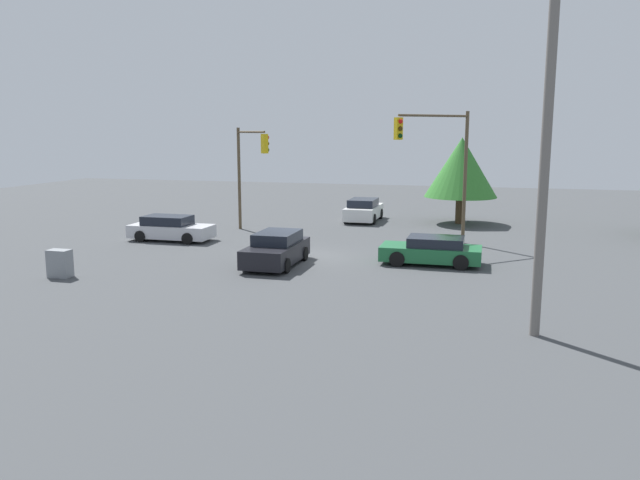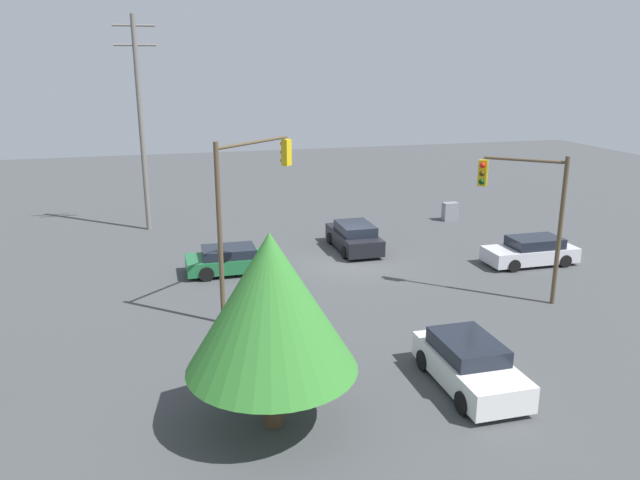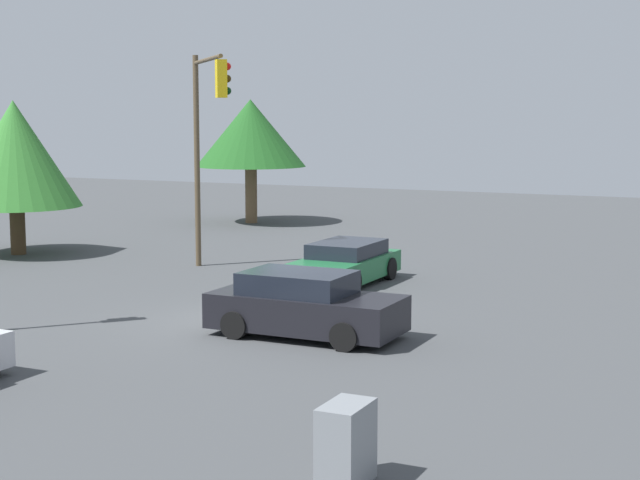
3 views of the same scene
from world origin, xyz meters
TOP-DOWN VIEW (x-y plane):
  - ground_plane at (0.00, 0.00)m, footprint 80.00×80.00m
  - sedan_dark at (-0.70, -1.88)m, footprint 1.99×4.26m
  - sedan_green at (5.82, 0.06)m, footprint 4.33×2.00m
  - traffic_signal_main at (5.71, 4.65)m, footprint 3.40×3.14m
  - electrical_cabinet at (-8.31, -6.28)m, footprint 0.89×0.54m
  - tree_left at (18.64, 10.44)m, footprint 4.96×4.96m
  - tree_far at (6.41, 12.92)m, footprint 4.51×4.51m

SIDE VIEW (x-z plane):
  - ground_plane at x=0.00m, z-range 0.00..0.00m
  - electrical_cabinet at x=-8.31m, z-range 0.00..1.11m
  - sedan_green at x=5.82m, z-range -0.01..1.22m
  - sedan_dark at x=-0.70m, z-range -0.03..1.42m
  - tree_far at x=6.41m, z-range 0.83..6.21m
  - tree_left at x=18.64m, z-range 1.25..6.80m
  - traffic_signal_main at x=5.71m, z-range 1.26..8.02m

